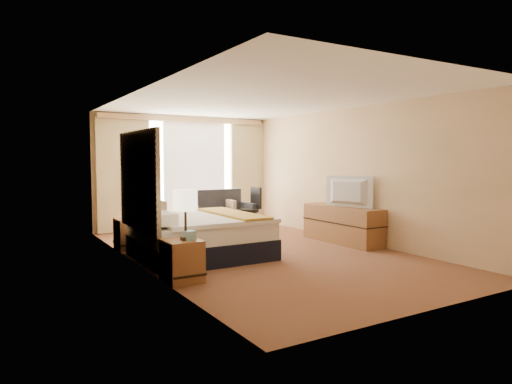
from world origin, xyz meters
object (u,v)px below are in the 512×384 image
media_dresser (342,224)px  lamp_right (129,195)px  floor_lamp (151,179)px  desk_chair (252,212)px  nightstand_right (129,234)px  television (346,192)px  nightstand_left (182,260)px  loveseat (219,217)px  bed (200,236)px  lamp_left (185,201)px

media_dresser → lamp_right: (-3.69, 1.44, 0.62)m
floor_lamp → desk_chair: floor_lamp is taller
nightstand_right → floor_lamp: bearing=51.2°
media_dresser → television: 0.66m
nightstand_left → nightstand_right: bearing=90.0°
lamp_right → loveseat: bearing=24.9°
nightstand_left → floor_lamp: size_ratio=0.32×
nightstand_right → bed: (0.81, -1.27, 0.08)m
nightstand_left → bed: bed is taller
bed → loveseat: bed is taller
loveseat → television: (1.37, -2.65, 0.69)m
nightstand_left → desk_chair: bearing=47.3°
nightstand_right → floor_lamp: 1.43m
desk_chair → lamp_left: lamp_left is taller
lamp_left → bed: bearing=59.0°
nightstand_right → desk_chair: (2.91, 0.65, 0.16)m
floor_lamp → lamp_right: 1.12m
nightstand_left → media_dresser: bearing=15.8°
media_dresser → nightstand_right: bearing=158.6°
bed → loveseat: size_ratio=1.34×
bed → nightstand_left: bearing=-123.3°
nightstand_right → television: television is taller
lamp_right → desk_chair: bearing=13.0°
floor_lamp → television: floor_lamp is taller
floor_lamp → lamp_right: size_ratio=3.14×
lamp_right → floor_lamp: bearing=52.0°
nightstand_left → nightstand_right: size_ratio=1.00×
nightstand_right → loveseat: (2.28, 1.04, 0.03)m
nightstand_left → lamp_right: lamp_right is taller
nightstand_right → media_dresser: (3.70, -1.45, 0.07)m
media_dresser → floor_lamp: 3.89m
nightstand_left → nightstand_right: 2.50m
bed → television: television is taller
media_dresser → lamp_left: 3.89m
nightstand_right → desk_chair: desk_chair is taller
bed → floor_lamp: bearing=93.4°
desk_chair → lamp_right: 3.02m
nightstand_right → lamp_left: (0.03, -2.56, 0.78)m
floor_lamp → lamp_left: size_ratio=2.59×
bed → desk_chair: (2.10, 1.92, 0.08)m
loveseat → lamp_right: 2.60m
lamp_left → nightstand_right: bearing=90.8°
floor_lamp → media_dresser: bearing=-37.3°
bed → floor_lamp: (-0.13, 2.12, 0.85)m
floor_lamp → loveseat: bearing=6.9°
floor_lamp → lamp_left: floor_lamp is taller
desk_chair → television: 2.44m
lamp_right → television: television is taller
media_dresser → loveseat: loveseat is taller
lamp_left → lamp_right: bearing=90.6°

